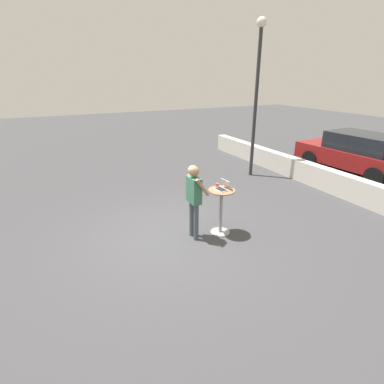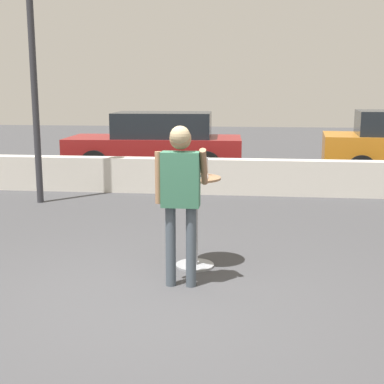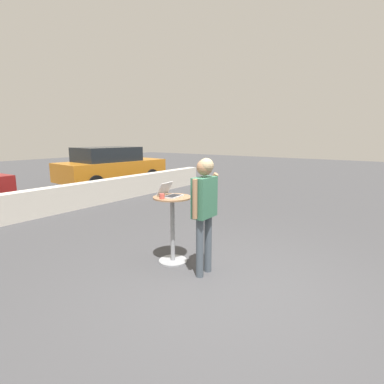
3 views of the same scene
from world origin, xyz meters
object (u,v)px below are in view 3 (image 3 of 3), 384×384
object	(u,v)px
laptop	(170,193)
coffee_mug	(162,196)
parked_car_near_street	(111,166)
standing_person	(204,202)
cafe_table	(173,223)

from	to	relation	value
laptop	coffee_mug	bearing A→B (deg)	-172.27
parked_car_near_street	standing_person	bearing A→B (deg)	-120.73
laptop	cafe_table	bearing A→B (deg)	-81.95
laptop	parked_car_near_street	world-z (taller)	parked_car_near_street
standing_person	laptop	bearing A→B (deg)	84.21
cafe_table	laptop	size ratio (longest dim) A/B	3.09
cafe_table	parked_car_near_street	distance (m)	8.23
laptop	standing_person	xyz separation A→B (m)	(-0.07, -0.70, -0.03)
laptop	parked_car_near_street	bearing A→B (deg)	57.19
cafe_table	coffee_mug	size ratio (longest dim) A/B	10.11
standing_person	parked_car_near_street	world-z (taller)	standing_person
laptop	standing_person	size ratio (longest dim) A/B	0.20
cafe_table	parked_car_near_street	world-z (taller)	parked_car_near_street
coffee_mug	parked_car_near_street	distance (m)	8.35
coffee_mug	standing_person	distance (m)	0.69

